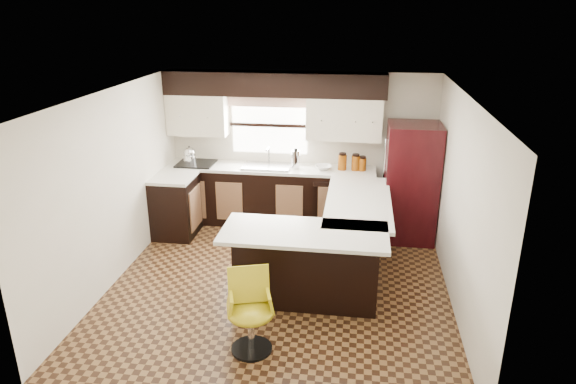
% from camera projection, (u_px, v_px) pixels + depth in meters
% --- Properties ---
extents(floor, '(4.40, 4.40, 0.00)m').
position_uv_depth(floor, '(280.00, 283.00, 6.57)').
color(floor, '#49301A').
rests_on(floor, ground).
extents(ceiling, '(4.40, 4.40, 0.00)m').
position_uv_depth(ceiling, '(279.00, 95.00, 5.74)').
color(ceiling, silver).
rests_on(ceiling, wall_back).
extents(wall_back, '(4.40, 0.00, 4.40)m').
position_uv_depth(wall_back, '(301.00, 147.00, 8.20)').
color(wall_back, beige).
rests_on(wall_back, floor).
extents(wall_front, '(4.40, 0.00, 4.40)m').
position_uv_depth(wall_front, '(236.00, 290.00, 4.11)').
color(wall_front, beige).
rests_on(wall_front, floor).
extents(wall_left, '(0.00, 4.40, 4.40)m').
position_uv_depth(wall_left, '(114.00, 187.00, 6.43)').
color(wall_left, beige).
rests_on(wall_left, floor).
extents(wall_right, '(0.00, 4.40, 4.40)m').
position_uv_depth(wall_right, '(460.00, 204.00, 5.88)').
color(wall_right, beige).
rests_on(wall_right, floor).
extents(base_cab_back, '(3.30, 0.60, 0.90)m').
position_uv_depth(base_cab_back, '(270.00, 196.00, 8.24)').
color(base_cab_back, black).
rests_on(base_cab_back, floor).
extents(base_cab_left, '(0.60, 0.70, 0.90)m').
position_uv_depth(base_cab_left, '(176.00, 207.00, 7.81)').
color(base_cab_left, black).
rests_on(base_cab_left, floor).
extents(counter_back, '(3.30, 0.60, 0.04)m').
position_uv_depth(counter_back, '(270.00, 168.00, 8.08)').
color(counter_back, silver).
rests_on(counter_back, base_cab_back).
extents(counter_left, '(0.60, 0.70, 0.04)m').
position_uv_depth(counter_left, '(174.00, 177.00, 7.65)').
color(counter_left, silver).
rests_on(counter_left, base_cab_left).
extents(soffit, '(3.40, 0.35, 0.36)m').
position_uv_depth(soffit, '(274.00, 84.00, 7.74)').
color(soffit, black).
rests_on(soffit, wall_back).
extents(upper_cab_left, '(0.94, 0.35, 0.64)m').
position_uv_depth(upper_cab_left, '(198.00, 114.00, 8.07)').
color(upper_cab_left, beige).
rests_on(upper_cab_left, wall_back).
extents(upper_cab_right, '(1.14, 0.35, 0.64)m').
position_uv_depth(upper_cab_right, '(344.00, 119.00, 7.77)').
color(upper_cab_right, beige).
rests_on(upper_cab_right, wall_back).
extents(window_pane, '(1.20, 0.02, 0.90)m').
position_uv_depth(window_pane, '(270.00, 125.00, 8.13)').
color(window_pane, white).
rests_on(window_pane, wall_back).
extents(valance, '(1.30, 0.06, 0.18)m').
position_uv_depth(valance, '(269.00, 101.00, 7.96)').
color(valance, '#D19B93').
rests_on(valance, wall_back).
extents(sink, '(0.75, 0.45, 0.03)m').
position_uv_depth(sink, '(267.00, 166.00, 8.05)').
color(sink, '#B2B2B7').
rests_on(sink, counter_back).
extents(dishwasher, '(0.58, 0.03, 0.78)m').
position_uv_depth(dishwasher, '(332.00, 207.00, 7.85)').
color(dishwasher, black).
rests_on(dishwasher, floor).
extents(cooktop, '(0.58, 0.50, 0.02)m').
position_uv_depth(cooktop, '(196.00, 163.00, 8.20)').
color(cooktop, black).
rests_on(cooktop, counter_back).
extents(peninsula_long, '(0.60, 1.95, 0.90)m').
position_uv_depth(peninsula_long, '(353.00, 234.00, 6.87)').
color(peninsula_long, black).
rests_on(peninsula_long, floor).
extents(peninsula_return, '(1.65, 0.60, 0.90)m').
position_uv_depth(peninsula_return, '(306.00, 266.00, 6.04)').
color(peninsula_return, black).
rests_on(peninsula_return, floor).
extents(counter_pen_long, '(0.84, 1.95, 0.04)m').
position_uv_depth(counter_pen_long, '(359.00, 202.00, 6.71)').
color(counter_pen_long, silver).
rests_on(counter_pen_long, peninsula_long).
extents(counter_pen_return, '(1.89, 0.84, 0.04)m').
position_uv_depth(counter_pen_return, '(304.00, 233.00, 5.79)').
color(counter_pen_return, silver).
rests_on(counter_pen_return, peninsula_return).
extents(refrigerator, '(0.75, 0.72, 1.76)m').
position_uv_depth(refrigerator, '(411.00, 183.00, 7.55)').
color(refrigerator, black).
rests_on(refrigerator, floor).
extents(bar_chair, '(0.58, 0.58, 0.86)m').
position_uv_depth(bar_chair, '(251.00, 314.00, 5.14)').
color(bar_chair, gold).
rests_on(bar_chair, floor).
extents(kettle, '(0.20, 0.20, 0.27)m').
position_uv_depth(kettle, '(190.00, 154.00, 8.17)').
color(kettle, silver).
rests_on(kettle, cooktop).
extents(percolator, '(0.13, 0.13, 0.28)m').
position_uv_depth(percolator, '(296.00, 159.00, 7.97)').
color(percolator, silver).
rests_on(percolator, counter_back).
extents(mixing_bowl, '(0.31, 0.31, 0.06)m').
position_uv_depth(mixing_bowl, '(323.00, 167.00, 7.95)').
color(mixing_bowl, white).
rests_on(mixing_bowl, counter_back).
extents(canister_large, '(0.13, 0.13, 0.24)m').
position_uv_depth(canister_large, '(342.00, 162.00, 7.90)').
color(canister_large, '#7B3A07').
rests_on(canister_large, counter_back).
extents(canister_med, '(0.13, 0.13, 0.23)m').
position_uv_depth(canister_med, '(356.00, 163.00, 7.87)').
color(canister_med, '#7B3A07').
rests_on(canister_med, counter_back).
extents(canister_small, '(0.12, 0.12, 0.20)m').
position_uv_depth(canister_small, '(362.00, 164.00, 7.86)').
color(canister_small, '#7B3A07').
rests_on(canister_small, counter_back).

